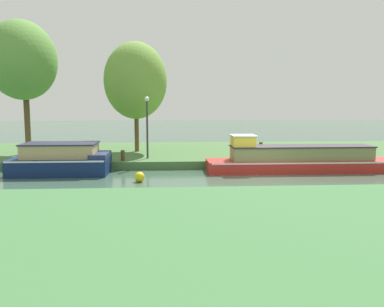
# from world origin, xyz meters

# --- Properties ---
(ground_plane) EXTENTS (120.00, 120.00, 0.00)m
(ground_plane) POSITION_xyz_m (0.00, 0.00, 0.00)
(ground_plane) COLOR #3D5B49
(riverbank_far) EXTENTS (72.00, 10.00, 0.40)m
(riverbank_far) POSITION_xyz_m (0.00, 7.00, 0.20)
(riverbank_far) COLOR #476D3B
(riverbank_far) RESTS_ON ground_plane
(riverbank_near) EXTENTS (72.00, 10.00, 0.40)m
(riverbank_near) POSITION_xyz_m (0.00, -9.00, 0.20)
(riverbank_near) COLOR #3F713F
(riverbank_near) RESTS_ON ground_plane
(red_barge) EXTENTS (10.69, 1.83, 1.77)m
(red_barge) POSITION_xyz_m (2.73, 1.20, 0.54)
(red_barge) COLOR red
(red_barge) RESTS_ON ground_plane
(navy_narrowboat) EXTENTS (4.38, 2.35, 1.44)m
(navy_narrowboat) POSITION_xyz_m (-8.97, 1.20, 0.63)
(navy_narrowboat) COLOR navy
(navy_narrowboat) RESTS_ON ground_plane
(willow_tree_left) EXTENTS (3.65, 4.69, 7.33)m
(willow_tree_left) POSITION_xyz_m (-11.95, 5.34, 5.56)
(willow_tree_left) COLOR brown
(willow_tree_left) RESTS_ON riverbank_far
(willow_tree_centre) EXTENTS (3.64, 4.10, 6.38)m
(willow_tree_centre) POSITION_xyz_m (-5.90, 6.29, 4.55)
(willow_tree_centre) COLOR brown
(willow_tree_centre) RESTS_ON riverbank_far
(lamp_post) EXTENTS (0.24, 0.24, 3.19)m
(lamp_post) POSITION_xyz_m (-5.12, 3.29, 2.38)
(lamp_post) COLOR #333338
(lamp_post) RESTS_ON riverbank_far
(mooring_post_near) EXTENTS (0.20, 0.20, 0.52)m
(mooring_post_near) POSITION_xyz_m (-6.32, 2.56, 0.66)
(mooring_post_near) COLOR #514020
(mooring_post_near) RESTS_ON riverbank_far
(mooring_post_far) EXTENTS (0.18, 0.18, 0.88)m
(mooring_post_far) POSITION_xyz_m (0.67, 2.56, 0.84)
(mooring_post_far) COLOR #503023
(mooring_post_far) RESTS_ON riverbank_far
(channel_buoy) EXTENTS (0.42, 0.42, 0.42)m
(channel_buoy) POSITION_xyz_m (-5.26, -0.99, 0.21)
(channel_buoy) COLOR yellow
(channel_buoy) RESTS_ON ground_plane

